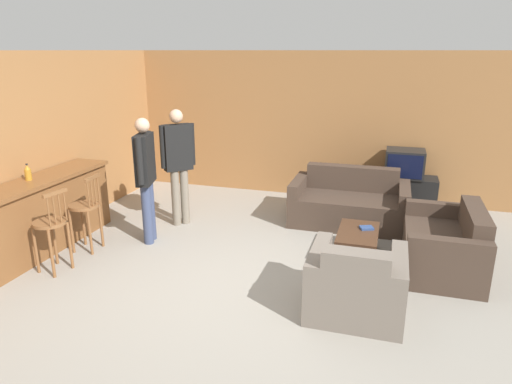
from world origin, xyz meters
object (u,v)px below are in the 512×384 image
(bar_chair_near, at_px, (51,229))
(tv_unit, at_px, (402,193))
(book_on_table, at_px, (366,228))
(tv, at_px, (405,163))
(bar_chair_mid, at_px, (86,211))
(loveseat_right, at_px, (445,246))
(person_by_counter, at_px, (146,174))
(couch_far, at_px, (349,204))
(bottle, at_px, (28,173))
(coffee_table, at_px, (358,236))
(person_by_window, at_px, (178,160))
(armchair_near, at_px, (356,286))

(bar_chair_near, height_order, tv_unit, bar_chair_near)
(book_on_table, bearing_deg, tv_unit, 77.65)
(book_on_table, bearing_deg, tv, 77.63)
(tv_unit, bearing_deg, bar_chair_mid, -143.64)
(loveseat_right, relative_size, person_by_counter, 0.83)
(couch_far, xyz_separation_m, tv_unit, (0.79, 0.95, -0.02))
(bottle, distance_m, person_by_counter, 1.48)
(loveseat_right, bearing_deg, couch_far, 135.88)
(loveseat_right, xyz_separation_m, tv_unit, (-0.50, 2.21, -0.02))
(coffee_table, xyz_separation_m, tv_unit, (0.55, 2.22, -0.03))
(bar_chair_near, xyz_separation_m, loveseat_right, (4.57, 1.44, -0.25))
(bar_chair_mid, xyz_separation_m, tv_unit, (4.07, 2.99, -0.27))
(couch_far, bearing_deg, bottle, -149.98)
(bar_chair_near, bearing_deg, bottle, 145.90)
(person_by_window, xyz_separation_m, person_by_counter, (-0.13, -0.74, -0.03))
(bottle, height_order, book_on_table, bottle)
(loveseat_right, bearing_deg, coffee_table, -179.59)
(tv, bearing_deg, couch_far, -129.78)
(bar_chair_mid, bearing_deg, person_by_window, 58.08)
(loveseat_right, height_order, tv_unit, loveseat_right)
(bar_chair_mid, distance_m, tv_unit, 5.06)
(bottle, bearing_deg, loveseat_right, 10.93)
(bar_chair_near, relative_size, tv, 1.68)
(coffee_table, xyz_separation_m, book_on_table, (0.10, 0.12, 0.08))
(tv_unit, height_order, book_on_table, tv_unit)
(loveseat_right, xyz_separation_m, person_by_window, (-3.79, 0.46, 0.72))
(armchair_near, bearing_deg, loveseat_right, 54.03)
(tv, bearing_deg, bar_chair_near, -138.14)
(bar_chair_near, height_order, armchair_near, bar_chair_near)
(armchair_near, height_order, person_by_window, person_by_window)
(tv, bearing_deg, tv_unit, 90.00)
(bar_chair_near, height_order, bar_chair_mid, same)
(bar_chair_mid, bearing_deg, couch_far, 31.92)
(bar_chair_near, bearing_deg, person_by_counter, 60.76)
(loveseat_right, relative_size, coffee_table, 1.68)
(armchair_near, distance_m, person_by_counter, 3.21)
(bar_chair_near, xyz_separation_m, book_on_table, (3.61, 1.55, -0.17))
(bar_chair_mid, bearing_deg, bottle, -160.88)
(book_on_table, bearing_deg, person_by_window, 172.99)
(person_by_window, bearing_deg, bar_chair_near, -112.23)
(loveseat_right, bearing_deg, book_on_table, 173.31)
(tv_unit, bearing_deg, loveseat_right, -77.16)
(bar_chair_near, distance_m, person_by_counter, 1.40)
(armchair_near, distance_m, coffee_table, 1.33)
(couch_far, relative_size, tv, 2.82)
(bar_chair_near, height_order, coffee_table, bar_chair_near)
(person_by_window, bearing_deg, book_on_table, -7.01)
(bottle, bearing_deg, couch_far, 30.02)
(bar_chair_mid, bearing_deg, book_on_table, 13.97)
(bar_chair_mid, xyz_separation_m, person_by_counter, (0.65, 0.50, 0.44))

